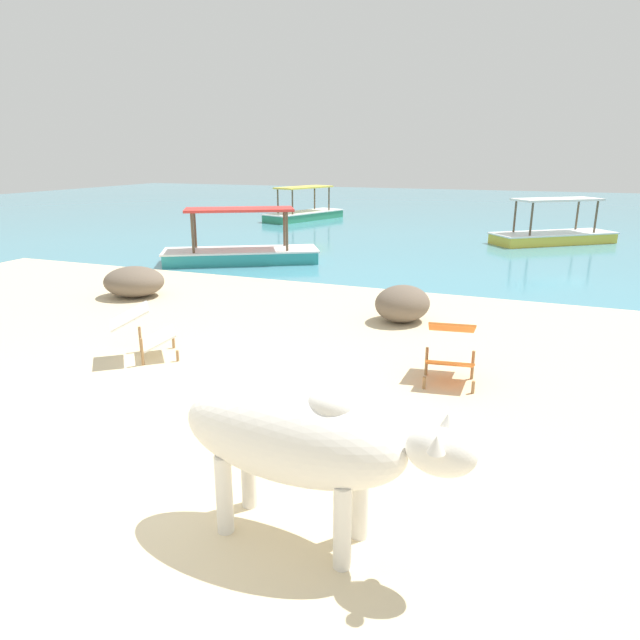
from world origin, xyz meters
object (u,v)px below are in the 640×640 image
deck_chair_far (144,329)px  boat_green (304,213)px  deck_chair_near (451,347)px  boat_yellow (553,234)px  cow (298,438)px  boat_teal (241,251)px

deck_chair_far → boat_green: size_ratio=0.24×
deck_chair_near → boat_yellow: boat_yellow is taller
cow → deck_chair_far: (-3.18, 2.48, -0.35)m
cow → deck_chair_near: bearing=83.6°
boat_green → deck_chair_far: bearing=-145.3°
boat_yellow → boat_teal: 9.22m
deck_chair_near → boat_green: (-7.93, 14.64, -0.13)m
deck_chair_far → boat_green: boat_green is taller
boat_teal → deck_chair_far: bearing=-100.7°
deck_chair_near → boat_teal: bearing=-142.2°
cow → deck_chair_near: (0.51, 3.16, -0.35)m
boat_green → boat_yellow: size_ratio=1.06×
cow → boat_teal: size_ratio=0.52×
boat_green → deck_chair_near: bearing=-132.3°
boat_yellow → boat_teal: bearing=-176.8°
cow → boat_green: (-7.41, 17.81, -0.48)m
deck_chair_near → boat_yellow: bearing=165.9°
deck_chair_near → boat_yellow: size_ratio=0.23×
deck_chair_near → deck_chair_far: same height
boat_teal → deck_chair_near: bearing=-73.4°
boat_yellow → deck_chair_far: bearing=-148.9°
deck_chair_far → boat_yellow: (4.92, 12.28, -0.13)m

